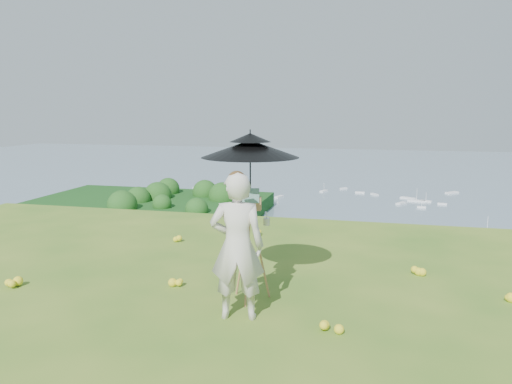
% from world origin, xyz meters
% --- Properties ---
extents(ground, '(14.00, 14.00, 0.00)m').
position_xyz_m(ground, '(0.00, 0.00, 0.00)').
color(ground, '#427621').
rests_on(ground, ground).
extents(shoreline_tier, '(170.00, 28.00, 8.00)m').
position_xyz_m(shoreline_tier, '(0.00, 75.00, -36.00)').
color(shoreline_tier, '#71675A').
rests_on(shoreline_tier, bay_water).
extents(bay_water, '(700.00, 700.00, 0.00)m').
position_xyz_m(bay_water, '(0.00, 240.00, -34.00)').
color(bay_water, slate).
rests_on(bay_water, ground).
extents(peninsula, '(90.00, 60.00, 12.00)m').
position_xyz_m(peninsula, '(-75.00, 155.00, -29.00)').
color(peninsula, '#113E13').
rests_on(peninsula, bay_water).
extents(slope_trees, '(110.00, 50.00, 6.00)m').
position_xyz_m(slope_trees, '(0.00, 35.00, -15.00)').
color(slope_trees, '#164A16').
rests_on(slope_trees, forest_slope).
extents(harbor_town, '(110.00, 22.00, 5.00)m').
position_xyz_m(harbor_town, '(0.00, 75.00, -29.50)').
color(harbor_town, silver).
rests_on(harbor_town, shoreline_tier).
extents(moored_boats, '(140.00, 140.00, 0.70)m').
position_xyz_m(moored_boats, '(-12.50, 161.00, -33.65)').
color(moored_boats, white).
rests_on(moored_boats, bay_water).
extents(wildflowers, '(10.00, 10.50, 0.12)m').
position_xyz_m(wildflowers, '(0.00, 0.25, 0.06)').
color(wildflowers, yellow).
rests_on(wildflowers, ground).
extents(painter, '(0.73, 0.54, 1.82)m').
position_xyz_m(painter, '(1.22, 1.20, 0.91)').
color(painter, beige).
rests_on(painter, ground).
extents(field_easel, '(0.65, 0.65, 1.54)m').
position_xyz_m(field_easel, '(1.23, 1.81, 0.77)').
color(field_easel, '#AF7249').
rests_on(field_easel, ground).
extents(sun_umbrella, '(1.50, 1.50, 1.02)m').
position_xyz_m(sun_umbrella, '(1.22, 1.84, 1.78)').
color(sun_umbrella, black).
rests_on(sun_umbrella, field_easel).
extents(painter_cap, '(0.29, 0.32, 0.10)m').
position_xyz_m(painter_cap, '(1.22, 1.20, 1.76)').
color(painter_cap, '#C16A73').
rests_on(painter_cap, painter).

